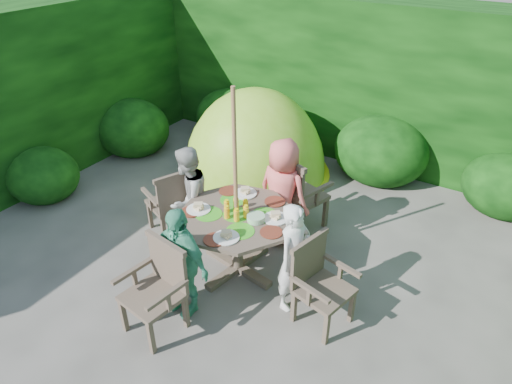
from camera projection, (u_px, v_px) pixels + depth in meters
The scene contains 13 objects.
ground at pixel (224, 285), 5.10m from camera, with size 60.00×60.00×0.00m, color #494741.
hedge_enclosure at pixel (286, 141), 5.41m from camera, with size 9.00×9.00×2.50m.
patio_table at pixel (237, 224), 4.99m from camera, with size 1.53×1.53×0.93m.
parasol_pole at pixel (236, 189), 4.76m from camera, with size 0.04×0.04×2.20m, color brown.
garden_chair_right at pixel (319, 282), 4.47m from camera, with size 0.58×0.63×0.88m.
garden_chair_left at pixel (172, 201), 5.69m from camera, with size 0.65×0.68×0.90m.
garden_chair_back at pixel (296, 192), 5.75m from camera, with size 0.75×0.70×1.02m.
garden_chair_front at pixel (158, 287), 4.38m from camera, with size 0.62×0.57×0.92m.
child_right at pixel (295, 258), 4.56m from camera, with size 0.45×0.29×1.22m, color white.
child_left at pixel (188, 198), 5.45m from camera, with size 0.63×0.49×1.30m, color #A5A6A0.
child_back at pixel (283, 192), 5.48m from camera, with size 0.67×0.44×1.37m, color #F76866.
child_front at pixel (181, 261), 4.50m from camera, with size 0.73×0.30×1.24m, color #47A680.
dome_tent at pixel (255, 172), 7.32m from camera, with size 2.73×2.73×2.72m.
Camera 1 is at (2.31, -3.03, 3.56)m, focal length 32.00 mm.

